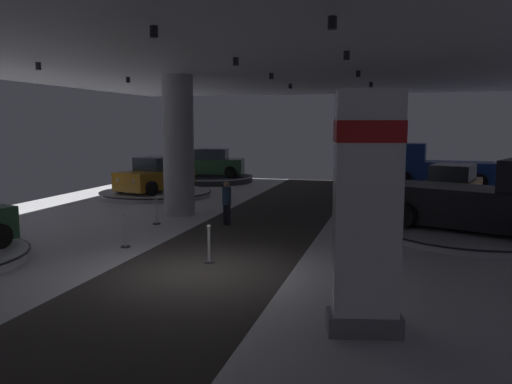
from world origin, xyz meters
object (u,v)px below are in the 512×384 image
display_platform_far_right (450,208)px  display_car_far_left (156,176)px  display_platform_mid_right (472,233)px  display_car_deep_left (210,164)px  display_platform_far_left (156,193)px  display_car_far_right (452,187)px  pickup_truck_deep_right (435,169)px  brand_sign_pylon (367,210)px  visitor_walking_near (227,200)px  display_platform_deep_left (210,179)px  display_platform_deep_right (441,188)px  pickup_truck_mid_right (484,202)px  column_left (178,146)px

display_platform_far_right → display_car_far_left: bearing=176.2°
display_car_far_left → display_platform_mid_right: bearing=-23.9°
display_car_deep_left → display_platform_far_left: bearing=-93.0°
display_car_far_right → display_car_far_left: bearing=176.4°
display_platform_far_right → display_platform_mid_right: (0.15, -5.31, 0.01)m
display_car_far_right → pickup_truck_deep_right: (-0.20, 6.79, 0.20)m
display_car_far_left → pickup_truck_deep_right: (13.68, 5.91, 0.16)m
brand_sign_pylon → display_platform_far_right: bearing=79.1°
display_platform_far_left → pickup_truck_deep_right: bearing=23.5°
visitor_walking_near → display_platform_deep_left: bearing=112.5°
display_platform_deep_left → pickup_truck_deep_right: bearing=-4.4°
display_platform_deep_right → display_platform_mid_right: bearing=-89.9°
pickup_truck_mid_right → display_car_far_left: 15.67m
brand_sign_pylon → display_car_far_right: size_ratio=0.92×
display_platform_far_right → visitor_walking_near: size_ratio=3.75×
display_platform_deep_left → display_car_deep_left: (0.03, 0.01, 0.93)m
column_left → display_platform_deep_right: 15.23m
pickup_truck_deep_right → display_platform_deep_left: size_ratio=1.00×
display_platform_far_right → display_platform_deep_left: 15.66m
display_platform_deep_left → display_car_far_right: bearing=-29.9°
display_car_far_right → display_platform_deep_right: bearing=89.0°
display_platform_far_left → display_platform_deep_left: display_platform_deep_left is taller
brand_sign_pylon → pickup_truck_mid_right: size_ratio=0.73×
display_car_far_right → pickup_truck_mid_right: pickup_truck_mid_right is taller
brand_sign_pylon → display_platform_far_left: brand_sign_pylon is taller
column_left → visitor_walking_near: column_left is taller
display_platform_deep_left → pickup_truck_mid_right: bearing=-43.5°
display_platform_far_right → display_car_far_right: (0.01, 0.03, 0.86)m
pickup_truck_mid_right → display_car_deep_left: bearing=136.4°
display_platform_far_left → visitor_walking_near: size_ratio=3.49×
display_platform_mid_right → visitor_walking_near: visitor_walking_near is taller
display_platform_mid_right → display_platform_deep_right: 12.10m
brand_sign_pylon → display_platform_far_left: 18.79m
display_platform_mid_right → display_car_far_right: bearing=91.5°
pickup_truck_mid_right → display_platform_deep_right: pickup_truck_mid_right is taller
display_platform_deep_left → display_car_deep_left: display_car_deep_left is taller
display_car_far_right → display_car_far_left: (-13.88, 0.88, 0.04)m
display_car_far_left → pickup_truck_deep_right: size_ratio=0.83×
pickup_truck_mid_right → display_platform_far_left: size_ratio=1.03×
display_car_deep_left → display_platform_deep_left: bearing=-170.3°
display_car_far_left → pickup_truck_deep_right: 14.90m
brand_sign_pylon → pickup_truck_deep_right: size_ratio=0.76×
display_platform_mid_right → display_platform_deep_right: (-0.03, 12.10, 0.01)m
display_car_far_right → display_platform_deep_left: bearing=150.1°
pickup_truck_deep_right → display_car_deep_left: bearing=175.6°
brand_sign_pylon → pickup_truck_deep_right: (2.51, 20.91, -0.96)m
column_left → pickup_truck_mid_right: bearing=-9.1°
display_platform_deep_right → pickup_truck_mid_right: bearing=-88.5°
column_left → visitor_walking_near: bearing=-34.4°
display_platform_far_left → pickup_truck_deep_right: 14.95m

